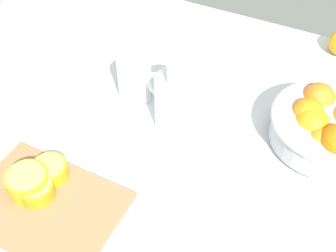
% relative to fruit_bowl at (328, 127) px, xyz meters
% --- Properties ---
extents(ground_plane, '(1.44, 1.06, 0.03)m').
position_rel_fruit_bowl_xyz_m(ground_plane, '(-0.34, -0.12, -0.06)').
color(ground_plane, silver).
extents(fruit_bowl, '(0.26, 0.26, 0.11)m').
position_rel_fruit_bowl_xyz_m(fruit_bowl, '(0.00, 0.00, 0.00)').
color(fruit_bowl, '#99999E').
rests_on(fruit_bowl, ground_plane).
extents(juice_pitcher, '(0.17, 0.13, 0.19)m').
position_rel_fruit_bowl_xyz_m(juice_pitcher, '(-0.32, -0.08, 0.02)').
color(juice_pitcher, white).
rests_on(juice_pitcher, ground_plane).
extents(juice_glass, '(0.08, 0.08, 0.11)m').
position_rel_fruit_bowl_xyz_m(juice_glass, '(-0.46, -0.04, -0.00)').
color(juice_glass, white).
rests_on(juice_glass, ground_plane).
extents(cutting_board, '(0.31, 0.23, 0.01)m').
position_rel_fruit_bowl_xyz_m(cutting_board, '(-0.47, -0.42, -0.04)').
color(cutting_board, olive).
rests_on(cutting_board, ground_plane).
extents(orange_half_0, '(0.09, 0.09, 0.05)m').
position_rel_fruit_bowl_xyz_m(orange_half_0, '(-0.52, -0.40, -0.01)').
color(orange_half_0, orange).
rests_on(orange_half_0, cutting_board).
extents(orange_half_1, '(0.08, 0.08, 0.04)m').
position_rel_fruit_bowl_xyz_m(orange_half_1, '(-0.50, -0.35, -0.02)').
color(orange_half_1, orange).
rests_on(orange_half_1, cutting_board).
extents(orange_half_2, '(0.07, 0.07, 0.04)m').
position_rel_fruit_bowl_xyz_m(orange_half_2, '(-0.50, -0.40, -0.02)').
color(orange_half_2, orange).
rests_on(orange_half_2, cutting_board).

